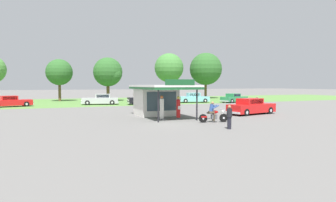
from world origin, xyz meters
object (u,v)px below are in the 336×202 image
at_px(parked_car_back_row_centre, 147,99).
at_px(parked_car_back_row_right, 194,98).
at_px(motorcycle_with_rider, 213,114).
at_px(featured_classic_sedan, 251,107).
at_px(parked_car_back_row_far_right, 234,98).
at_px(gas_pump_nearside, 162,109).
at_px(parked_car_second_row_spare, 101,100).
at_px(parked_car_back_row_far_left, 10,102).
at_px(bystander_admiring_sedan, 229,117).
at_px(gas_pump_offside, 178,108).
at_px(bystander_leaning_by_kiosk, 257,103).

bearing_deg(parked_car_back_row_centre, parked_car_back_row_right, 7.63).
distance_m(motorcycle_with_rider, featured_classic_sedan, 7.58).
bearing_deg(parked_car_back_row_far_right, motorcycle_with_rider, -128.66).
bearing_deg(featured_classic_sedan, parked_car_back_row_far_right, 59.72).
height_order(motorcycle_with_rider, parked_car_back_row_centre, motorcycle_with_rider).
xyz_separation_m(gas_pump_nearside, parked_car_back_row_far_right, (18.98, 16.94, -0.25)).
bearing_deg(motorcycle_with_rider, parked_car_second_row_spare, 101.15).
distance_m(featured_classic_sedan, parked_car_back_row_right, 18.80).
height_order(featured_classic_sedan, parked_car_back_row_far_left, featured_classic_sedan).
bearing_deg(parked_car_back_row_centre, parked_car_back_row_far_right, -4.45).
bearing_deg(gas_pump_nearside, parked_car_back_row_right, 56.00).
height_order(motorcycle_with_rider, bystander_admiring_sedan, motorcycle_with_rider).
distance_m(gas_pump_nearside, parked_car_back_row_far_left, 23.97).
xyz_separation_m(featured_classic_sedan, parked_car_back_row_far_right, (9.50, 16.27, -0.05)).
bearing_deg(featured_classic_sedan, bystander_admiring_sedan, -135.95).
height_order(gas_pump_nearside, motorcycle_with_rider, gas_pump_nearside).
distance_m(gas_pump_offside, parked_car_back_row_right, 22.31).
distance_m(parked_car_back_row_far_right, bystander_leaning_by_kiosk, 13.81).
relative_size(parked_car_back_row_far_right, parked_car_back_row_centre, 0.90).
relative_size(parked_car_back_row_far_right, bystander_admiring_sedan, 3.34).
height_order(parked_car_back_row_far_right, bystander_leaning_by_kiosk, bystander_leaning_by_kiosk).
bearing_deg(parked_car_second_row_spare, motorcycle_with_rider, -78.85).
relative_size(gas_pump_nearside, gas_pump_offside, 1.04).
height_order(gas_pump_offside, bystander_admiring_sedan, gas_pump_offside).
distance_m(gas_pump_nearside, bystander_admiring_sedan, 6.77).
bearing_deg(featured_classic_sedan, parked_car_back_row_right, 79.47).
bearing_deg(parked_car_back_row_right, parked_car_back_row_centre, -172.37).
relative_size(motorcycle_with_rider, parked_car_second_row_spare, 0.42).
relative_size(gas_pump_nearside, parked_car_back_row_far_right, 0.38).
height_order(gas_pump_nearside, bystander_admiring_sedan, gas_pump_nearside).
bearing_deg(parked_car_back_row_far_right, parked_car_back_row_far_left, 174.40).
distance_m(gas_pump_offside, parked_car_back_row_centre, 18.33).
bearing_deg(featured_classic_sedan, bystander_leaning_by_kiosk, 44.80).
bearing_deg(bystander_leaning_by_kiosk, featured_classic_sedan, -135.20).
bearing_deg(parked_car_back_row_right, motorcycle_with_rider, -114.15).
distance_m(gas_pump_nearside, gas_pump_offside, 1.48).
bearing_deg(parked_car_back_row_far_left, gas_pump_offside, -54.06).
bearing_deg(parked_car_back_row_far_right, parked_car_back_row_right, 159.91).
xyz_separation_m(motorcycle_with_rider, parked_car_back_row_centre, (1.75, 21.19, 0.06)).
xyz_separation_m(parked_car_back_row_far_right, parked_car_second_row_spare, (-20.61, 3.04, 0.04)).
xyz_separation_m(featured_classic_sedan, parked_car_back_row_far_left, (-22.56, 19.41, -0.06)).
height_order(gas_pump_offside, motorcycle_with_rider, gas_pump_offside).
xyz_separation_m(gas_pump_offside, bystander_leaning_by_kiosk, (11.75, 4.39, -0.08)).
bearing_deg(gas_pump_nearside, parked_car_back_row_centre, 75.49).
bearing_deg(parked_car_back_row_far_left, parked_car_back_row_far_right, -5.60).
relative_size(parked_car_back_row_far_left, parked_car_back_row_far_right, 1.05).
bearing_deg(featured_classic_sedan, parked_car_back_row_far_left, 139.29).
bearing_deg(motorcycle_with_rider, bystander_leaning_by_kiosk, 36.14).
bearing_deg(featured_classic_sedan, motorcycle_with_rider, -149.88).
relative_size(gas_pump_nearside, featured_classic_sedan, 0.36).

